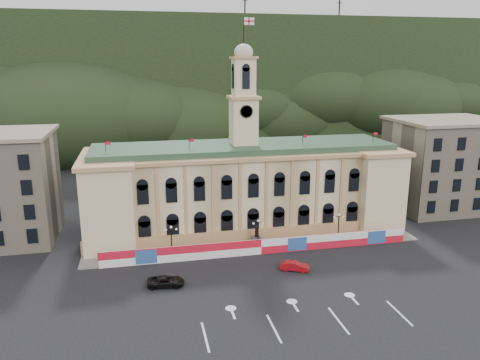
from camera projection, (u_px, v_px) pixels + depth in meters
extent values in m
plane|color=black|center=(291.00, 300.00, 60.55)|extent=(260.00, 260.00, 0.00)
cube|color=black|center=(185.00, 82.00, 178.09)|extent=(230.00, 70.00, 44.00)
cube|color=#595651|center=(289.00, 60.00, 164.36)|extent=(22.00, 8.00, 14.00)
cube|color=#595651|center=(38.00, 73.00, 146.41)|extent=(16.00, 7.00, 10.00)
cylinder|color=black|center=(245.00, 0.00, 161.03)|extent=(0.50, 0.50, 20.00)
cylinder|color=black|center=(340.00, 3.00, 168.22)|extent=(0.50, 0.50, 20.00)
cube|color=beige|center=(243.00, 190.00, 85.30)|extent=(55.00, 15.00, 14.00)
cube|color=tan|center=(253.00, 235.00, 79.36)|extent=(56.00, 0.80, 2.40)
cube|color=tan|center=(243.00, 151.00, 83.48)|extent=(56.20, 16.20, 0.60)
cube|color=#2E4D36|center=(243.00, 147.00, 83.31)|extent=(53.00, 13.00, 1.20)
cube|color=beige|center=(110.00, 200.00, 79.52)|extent=(8.00, 17.00, 14.00)
cube|color=beige|center=(364.00, 185.00, 89.18)|extent=(8.00, 17.00, 14.00)
cube|color=beige|center=(243.00, 122.00, 82.16)|extent=(4.40, 4.40, 8.00)
cube|color=tan|center=(244.00, 97.00, 81.11)|extent=(5.20, 5.20, 0.50)
cube|color=beige|center=(244.00, 78.00, 80.29)|extent=(3.60, 3.60, 6.50)
cube|color=tan|center=(244.00, 58.00, 79.44)|extent=(4.20, 4.20, 0.40)
cylinder|color=black|center=(246.00, 112.00, 79.48)|extent=(2.20, 0.20, 2.20)
ellipsoid|color=beige|center=(244.00, 52.00, 79.22)|extent=(3.20, 3.20, 2.72)
cylinder|color=black|center=(244.00, 32.00, 78.42)|extent=(0.12, 0.12, 5.00)
cube|color=white|center=(249.00, 21.00, 78.16)|extent=(1.80, 0.04, 1.20)
cube|color=red|center=(249.00, 21.00, 78.13)|extent=(1.80, 0.02, 0.22)
cube|color=red|center=(249.00, 21.00, 78.13)|extent=(0.22, 0.02, 1.20)
cube|color=#B5A68C|center=(443.00, 165.00, 96.48)|extent=(20.00, 16.00, 18.00)
cube|color=gray|center=(448.00, 120.00, 94.16)|extent=(21.00, 17.00, 0.60)
cube|color=red|center=(261.00, 247.00, 74.43)|extent=(50.00, 0.25, 2.50)
cube|color=#2D5498|center=(146.00, 257.00, 70.60)|extent=(3.20, 0.05, 2.20)
cube|color=#2D5498|center=(297.00, 244.00, 75.53)|extent=(3.20, 0.05, 2.20)
cube|color=#2D5498|center=(377.00, 237.00, 78.41)|extent=(3.20, 0.05, 2.20)
cube|color=slate|center=(257.00, 247.00, 77.32)|extent=(56.00, 5.50, 0.16)
cube|color=#595651|center=(257.00, 242.00, 77.36)|extent=(1.40, 1.40, 1.80)
cylinder|color=black|center=(257.00, 232.00, 76.93)|extent=(0.60, 0.60, 1.60)
sphere|color=black|center=(257.00, 227.00, 76.71)|extent=(0.44, 0.44, 0.44)
cylinder|color=black|center=(172.00, 256.00, 73.72)|extent=(0.44, 0.44, 0.30)
cylinder|color=black|center=(172.00, 242.00, 73.16)|extent=(0.18, 0.18, 4.80)
cube|color=black|center=(171.00, 229.00, 72.59)|extent=(1.60, 0.08, 0.08)
sphere|color=silver|center=(166.00, 230.00, 72.46)|extent=(0.36, 0.36, 0.36)
sphere|color=silver|center=(176.00, 229.00, 72.79)|extent=(0.36, 0.36, 0.36)
sphere|color=silver|center=(171.00, 227.00, 72.52)|extent=(0.40, 0.40, 0.40)
cylinder|color=black|center=(258.00, 248.00, 76.60)|extent=(0.44, 0.44, 0.30)
cylinder|color=black|center=(258.00, 236.00, 76.04)|extent=(0.18, 0.18, 4.80)
cube|color=black|center=(258.00, 222.00, 75.46)|extent=(1.60, 0.08, 0.08)
sphere|color=silver|center=(253.00, 223.00, 75.34)|extent=(0.36, 0.36, 0.36)
sphere|color=silver|center=(263.00, 223.00, 75.67)|extent=(0.36, 0.36, 0.36)
sphere|color=silver|center=(258.00, 221.00, 75.40)|extent=(0.40, 0.40, 0.40)
cylinder|color=black|center=(338.00, 242.00, 79.48)|extent=(0.44, 0.44, 0.30)
cylinder|color=black|center=(338.00, 229.00, 78.91)|extent=(0.18, 0.18, 4.80)
cube|color=black|center=(339.00, 216.00, 78.34)|extent=(1.60, 0.08, 0.08)
sphere|color=silver|center=(335.00, 217.00, 78.21)|extent=(0.36, 0.36, 0.36)
sphere|color=silver|center=(343.00, 217.00, 78.54)|extent=(0.36, 0.36, 0.36)
sphere|color=silver|center=(339.00, 215.00, 78.28)|extent=(0.40, 0.40, 0.40)
imported|color=#9F0B14|center=(295.00, 266.00, 68.75)|extent=(4.58, 5.34, 1.40)
imported|color=black|center=(166.00, 281.00, 63.98)|extent=(3.38, 5.58, 1.42)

